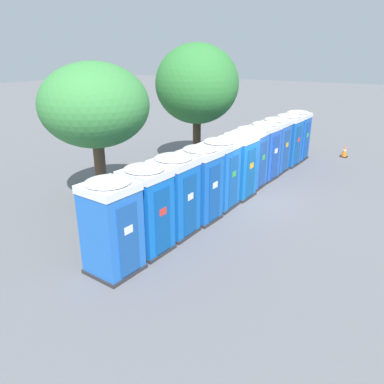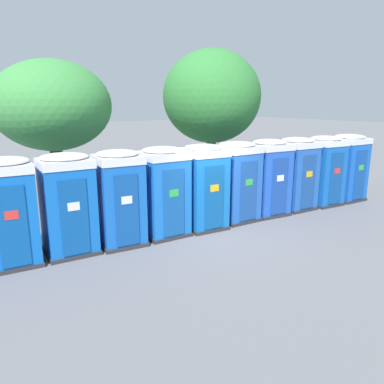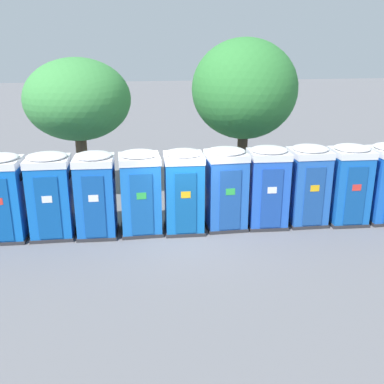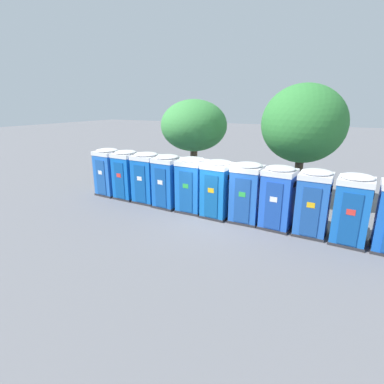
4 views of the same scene
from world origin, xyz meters
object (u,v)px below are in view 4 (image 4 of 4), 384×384
portapotty_8 (313,202)px  street_tree_1 (303,124)px  portapotty_9 (352,209)px  portapotty_7 (278,197)px  portapotty_0 (109,172)px  street_tree_0 (194,126)px  portapotty_1 (127,174)px  portapotty_5 (217,189)px  portapotty_3 (168,181)px  portapotty_2 (147,177)px  portapotty_6 (247,192)px  portapotty_4 (192,184)px

portapotty_8 → street_tree_1: size_ratio=0.44×
portapotty_9 → portapotty_7: bearing=176.0°
portapotty_0 → street_tree_0: street_tree_0 is taller
portapotty_7 → portapotty_1: bearing=177.9°
portapotty_1 → portapotty_5: (5.23, -0.29, -0.00)m
portapotty_0 → portapotty_3: (3.93, -0.23, 0.00)m
street_tree_0 → portapotty_9: bearing=-26.5°
portapotty_2 → portapotty_7: bearing=-2.2°
portapotty_3 → portapotty_6: (3.93, -0.06, -0.00)m
portapotty_9 → portapotty_1: bearing=177.4°
portapotty_5 → portapotty_0: bearing=177.0°
portapotty_6 → portapotty_7: (1.31, -0.06, 0.00)m
portapotty_3 → portapotty_9: same height
portapotty_1 → portapotty_3: size_ratio=1.00×
portapotty_7 → portapotty_0: bearing=177.8°
portapotty_1 → portapotty_8: same height
portapotty_7 → street_tree_1: size_ratio=0.44×
portapotty_2 → portapotty_6: 5.24m
portapotty_0 → portapotty_6: (7.86, -0.29, 0.00)m
portapotty_2 → street_tree_0: 4.48m
portapotty_3 → portapotty_8: same height
portapotty_6 → portapotty_7: same height
street_tree_0 → portapotty_3: bearing=-81.0°
portapotty_2 → portapotty_9: bearing=-2.7°
portapotty_3 → portapotty_6: size_ratio=1.00×
portapotty_0 → portapotty_9: same height
portapotty_9 → street_tree_1: bearing=123.1°
portapotty_1 → portapotty_5: bearing=-3.2°
portapotty_4 → street_tree_0: (-1.93, 3.92, 2.30)m
portapotty_8 → portapotty_5: bearing=179.4°
portapotty_1 → street_tree_1: bearing=22.0°
portapotty_2 → portapotty_8: size_ratio=1.00×
portapotty_6 → portapotty_4: bearing=178.9°
portapotty_8 → street_tree_1: bearing=107.5°
portapotty_7 → portapotty_4: bearing=178.4°
portapotty_0 → portapotty_5: 6.55m
portapotty_5 → portapotty_9: 5.24m
portapotty_2 → portapotty_9: same height
portapotty_2 → portapotty_4: (2.62, -0.14, 0.00)m
portapotty_7 → portapotty_8: size_ratio=1.00×
portapotty_1 → portapotty_4: 3.93m
street_tree_0 → street_tree_1: (6.04, -0.49, 0.32)m
portapotty_2 → portapotty_6: (5.24, -0.19, 0.00)m
portapotty_6 → portapotty_8: (2.62, -0.10, 0.00)m
portapotty_1 → portapotty_4: size_ratio=1.00×
portapotty_2 → portapotty_6: same height
portapotty_3 → portapotty_5: 2.62m
portapotty_4 → portapotty_0: bearing=177.4°
portapotty_3 → portapotty_8: size_ratio=1.00×
portapotty_0 → portapotty_6: 7.86m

